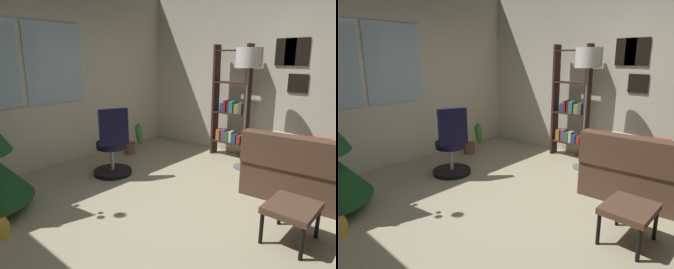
% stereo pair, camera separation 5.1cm
% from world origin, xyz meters
% --- Properties ---
extents(ground_plane, '(4.88, 5.33, 0.10)m').
position_xyz_m(ground_plane, '(0.00, 0.00, -0.05)').
color(ground_plane, tan).
extents(wall_back_with_windows, '(4.88, 0.12, 2.88)m').
position_xyz_m(wall_back_with_windows, '(-0.02, 2.71, 1.45)').
color(wall_back_with_windows, beige).
rests_on(wall_back_with_windows, ground_plane).
extents(wall_right_with_frames, '(0.12, 5.33, 2.88)m').
position_xyz_m(wall_right_with_frames, '(2.49, -0.00, 1.44)').
color(wall_right_with_frames, beige).
rests_on(wall_right_with_frames, ground_plane).
extents(couch, '(1.80, 1.80, 0.82)m').
position_xyz_m(couch, '(1.67, -0.99, 0.30)').
color(couch, brown).
rests_on(couch, ground_plane).
extents(footstool, '(0.50, 0.42, 0.37)m').
position_xyz_m(footstool, '(0.40, -0.93, 0.32)').
color(footstool, brown).
rests_on(footstool, ground_plane).
extents(office_chair, '(0.56, 0.58, 1.01)m').
position_xyz_m(office_chair, '(0.33, 1.59, 0.39)').
color(office_chair, black).
rests_on(office_chair, ground_plane).
extents(bookshelf, '(0.18, 0.64, 1.88)m').
position_xyz_m(bookshelf, '(2.22, 0.79, 0.83)').
color(bookshelf, '#39211C').
rests_on(bookshelf, ground_plane).
extents(floor_lamp, '(0.38, 0.38, 1.81)m').
position_xyz_m(floor_lamp, '(1.85, 0.32, 1.56)').
color(floor_lamp, slate).
rests_on(floor_lamp, ground_plane).
extents(potted_plant, '(0.32, 0.36, 0.56)m').
position_xyz_m(potted_plant, '(1.23, 2.12, 0.24)').
color(potted_plant, brown).
rests_on(potted_plant, ground_plane).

